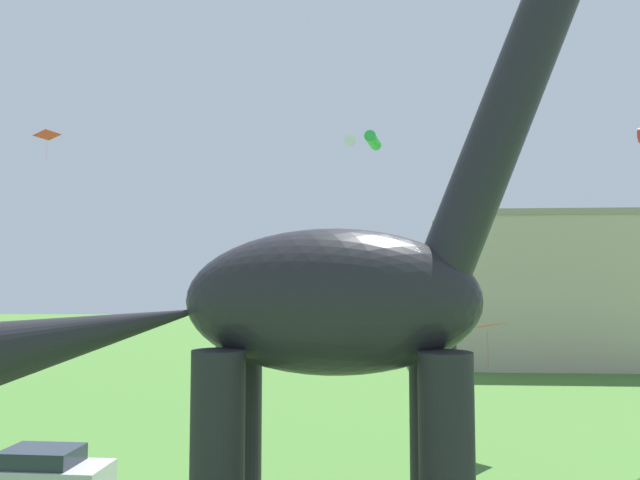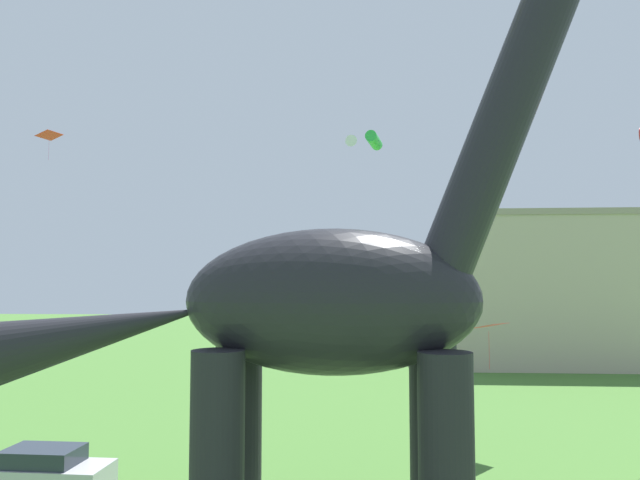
{
  "view_description": "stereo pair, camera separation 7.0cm",
  "coord_description": "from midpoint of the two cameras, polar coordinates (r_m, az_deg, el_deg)",
  "views": [
    {
      "loc": [
        0.63,
        -9.72,
        6.76
      ],
      "look_at": [
        -0.41,
        6.19,
        7.91
      ],
      "focal_mm": 33.93,
      "sensor_mm": 36.0,
      "label": 1
    },
    {
      "loc": [
        0.7,
        -9.72,
        6.76
      ],
      "look_at": [
        -0.41,
        6.19,
        7.91
      ],
      "focal_mm": 33.93,
      "sensor_mm": 36.0,
      "label": 2
    }
  ],
  "objects": [
    {
      "name": "dinosaur_sculpture",
      "position": [
        14.73,
        0.99,
        -5.81
      ],
      "size": [
        16.75,
        3.55,
        17.5
      ],
      "rotation": [
        0.0,
        0.0,
        -0.23
      ],
      "color": "black",
      "rests_on": "ground_plane"
    },
    {
      "name": "kite_near_high",
      "position": [
        25.84,
        15.7,
        -7.82
      ],
      "size": [
        1.82,
        1.89,
        1.86
      ],
      "color": "red"
    },
    {
      "name": "kite_trailing",
      "position": [
        25.35,
        4.74,
        9.32
      ],
      "size": [
        1.56,
        1.73,
        0.49
      ],
      "color": "green"
    },
    {
      "name": "parked_sedan_left",
      "position": [
        22.32,
        -24.62,
        -19.24
      ],
      "size": [
        4.25,
        2.02,
        1.55
      ],
      "rotation": [
        0.0,
        0.0,
        -0.03
      ],
      "color": "#B7B7BC",
      "rests_on": "ground_plane"
    },
    {
      "name": "kite_apex",
      "position": [
        41.04,
        -24.13,
        9.0
      ],
      "size": [
        1.29,
        1.56,
        1.72
      ],
      "color": "red"
    },
    {
      "name": "background_building_block",
      "position": [
        54.32,
        21.18,
        -4.35
      ],
      "size": [
        18.47,
        9.59,
        12.55
      ],
      "color": "#B7A893",
      "rests_on": "ground_plane"
    }
  ]
}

